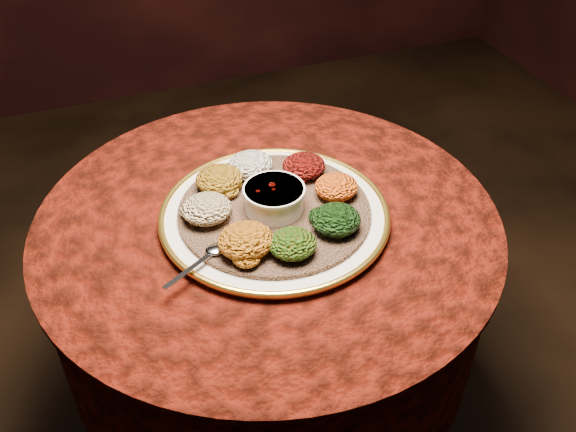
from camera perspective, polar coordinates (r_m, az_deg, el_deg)
name	(u,v)px	position (r m, az deg, el deg)	size (l,w,h in m)	color
table	(269,278)	(1.44, -1.71, -5.56)	(0.96, 0.96, 0.73)	black
platter	(274,215)	(1.30, -1.22, 0.10)	(0.57, 0.57, 0.02)	silver
injera	(274,211)	(1.30, -1.22, 0.47)	(0.39, 0.39, 0.01)	#8B6045
stew_bowl	(274,197)	(1.28, -1.24, 1.70)	(0.12, 0.12, 0.05)	white
spoon	(213,252)	(1.20, -6.71, -3.22)	(0.14, 0.09, 0.01)	silver
portion_ayib	(251,164)	(1.38, -3.35, 4.60)	(0.10, 0.09, 0.05)	silver
portion_kitfo	(304,166)	(1.38, 1.42, 4.49)	(0.09, 0.09, 0.04)	black
portion_tikil	(336,187)	(1.32, 4.32, 2.61)	(0.09, 0.09, 0.04)	#AE600E
portion_gomen	(336,219)	(1.23, 4.28, -0.31)	(0.10, 0.09, 0.05)	black
portion_mixveg	(293,244)	(1.18, 0.41, -2.47)	(0.09, 0.09, 0.04)	#942009
portion_kik	(246,240)	(1.18, -3.77, -2.18)	(0.11, 0.10, 0.05)	#AF600F
portion_timatim	(207,209)	(1.27, -7.23, 0.64)	(0.10, 0.09, 0.05)	#710706
portion_shiro	(219,179)	(1.34, -6.14, 3.28)	(0.10, 0.09, 0.05)	#A06813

